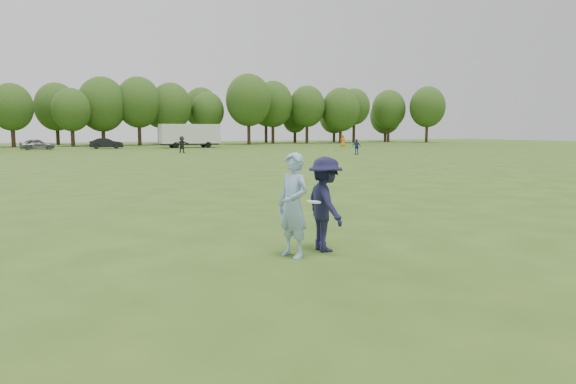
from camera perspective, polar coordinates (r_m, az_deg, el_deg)
name	(u,v)px	position (r m, az deg, el deg)	size (l,w,h in m)	color
ground	(301,252)	(10.17, 1.40, -6.72)	(200.00, 200.00, 0.00)	#325116
thrower	(293,205)	(9.64, 0.57, -1.48)	(0.72, 0.47, 1.98)	#8EAEDB
defender	(325,204)	(10.16, 4.16, -1.35)	(1.21, 0.70, 1.88)	#191938
player_far_b	(356,147)	(50.91, 7.61, 5.00)	(0.89, 0.37, 1.53)	navy
player_far_c	(343,141)	(75.05, 6.12, 5.70)	(0.86, 0.56, 1.75)	orange
player_far_d	(182,145)	(54.85, -11.70, 5.19)	(1.65, 0.53, 1.78)	#292929
car_e	(37,144)	(70.00, -26.09, 4.79)	(1.59, 3.95, 1.35)	slate
car_f	(106,143)	(70.55, -19.54, 5.11)	(1.45, 4.16, 1.37)	black
field_cone	(336,150)	(57.45, 5.36, 4.63)	(0.28, 0.28, 0.30)	#F6460C
disc_in_play	(314,202)	(9.59, 2.87, -1.11)	(0.28, 0.28, 0.05)	white
cargo_trailer	(190,135)	(71.46, -10.86, 6.28)	(9.00, 2.75, 3.20)	silver
treeline	(101,105)	(86.16, -20.08, 9.06)	(130.35, 18.39, 11.74)	#332114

